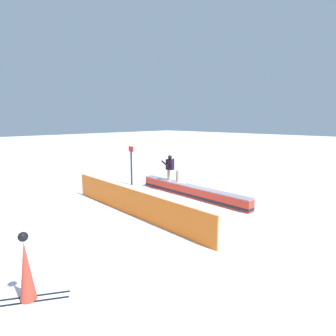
# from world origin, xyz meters

# --- Properties ---
(ground_plane) EXTENTS (120.00, 120.00, 0.00)m
(ground_plane) POSITION_xyz_m (0.00, 0.00, 0.00)
(ground_plane) COLOR white
(grind_box) EXTENTS (6.65, 0.83, 0.58)m
(grind_box) POSITION_xyz_m (0.00, 0.00, 0.26)
(grind_box) COLOR red
(grind_box) RESTS_ON ground_plane
(snowboarder) EXTENTS (1.58, 0.50, 1.36)m
(snowboarder) POSITION_xyz_m (1.44, -0.05, 1.31)
(snowboarder) COLOR silver
(snowboarder) RESTS_ON grind_box
(safety_fence) EXTENTS (8.41, 0.48, 1.06)m
(safety_fence) POSITION_xyz_m (0.00, 3.71, 0.53)
(safety_fence) COLOR orange
(safety_fence) RESTS_ON ground_plane
(background_skier_left) EXTENTS (1.08, 1.51, 1.51)m
(background_skier_left) POSITION_xyz_m (-2.60, 8.54, 0.69)
(background_skier_left) COLOR black
(background_skier_left) RESTS_ON ground_plane
(trail_marker) EXTENTS (0.40, 0.10, 2.25)m
(trail_marker) POSITION_xyz_m (4.13, 0.42, 1.20)
(trail_marker) COLOR #262628
(trail_marker) RESTS_ON ground_plane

